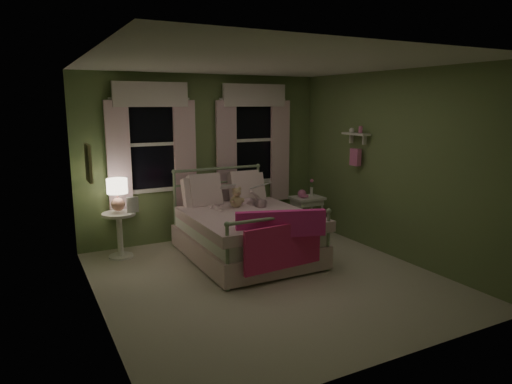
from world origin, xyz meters
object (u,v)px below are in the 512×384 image
nightstand_left (120,229)px  nightstand_right (307,203)px  child_left (214,191)px  teddy_bear (236,199)px  bed (245,231)px  table_lamp (117,191)px  child_right (249,184)px

nightstand_left → nightstand_right: size_ratio=1.02×
child_left → nightstand_right: child_left is taller
teddy_bear → nightstand_left: 1.70m
bed → nightstand_right: 1.48m
table_lamp → teddy_bear: bearing=-18.5°
nightstand_left → table_lamp: size_ratio=1.42×
nightstand_right → child_right: bearing=-176.1°
child_left → nightstand_right: size_ratio=1.04×
child_left → nightstand_right: 1.70m
child_left → bed: bearing=127.9°
nightstand_left → nightstand_right: 2.97m
table_lamp → bed: bearing=-26.7°
nightstand_left → table_lamp: table_lamp is taller
bed → child_left: size_ratio=3.05×
nightstand_right → bed: bearing=-160.3°
teddy_bear → child_right: bearing=29.5°
child_right → table_lamp: bearing=-15.0°
bed → child_right: size_ratio=2.58×
nightstand_left → child_right: bearing=-11.2°
nightstand_right → child_left: bearing=-177.4°
bed → nightstand_right: bed is taller
child_right → nightstand_left: 1.97m
table_lamp → nightstand_right: bearing=-5.7°
teddy_bear → bed: bearing=-90.0°
bed → table_lamp: bearing=153.3°
bed → child_right: bearing=56.4°
child_right → table_lamp: (-1.85, 0.37, -0.01)m
child_left → teddy_bear: bearing=154.8°
teddy_bear → child_left: bearing=150.5°
teddy_bear → table_lamp: bearing=161.5°
bed → nightstand_left: bearing=153.3°
nightstand_right → teddy_bear: bearing=-170.4°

